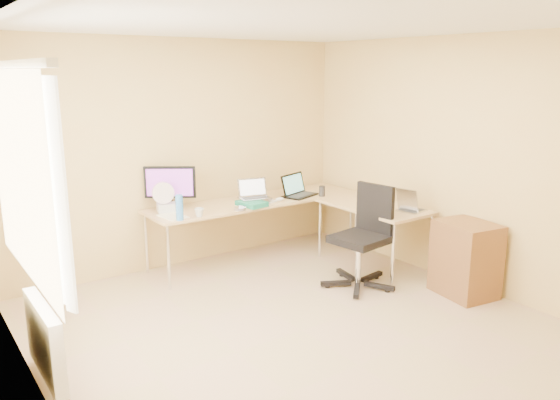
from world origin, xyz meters
TOP-DOWN VIEW (x-y plane):
  - floor at (0.00, 0.00)m, footprint 4.50×4.50m
  - ceiling at (0.00, 0.00)m, footprint 4.50×4.50m
  - wall_back at (0.00, 2.25)m, footprint 4.50×0.00m
  - wall_left at (-2.10, 0.00)m, footprint 0.00×4.50m
  - wall_right at (2.10, 0.00)m, footprint 0.00×4.50m
  - desk_main at (0.72, 1.85)m, footprint 2.65×0.70m
  - desk_return at (1.70, 0.85)m, footprint 0.70×1.30m
  - monitor at (-0.27, 2.05)m, footprint 0.57×0.47m
  - book_stack at (0.54, 1.64)m, footprint 0.28×0.35m
  - laptop_center at (0.64, 1.73)m, footprint 0.40×0.34m
  - laptop_black at (1.29, 1.71)m, footprint 0.51×0.44m
  - keyboard at (0.69, 1.64)m, footprint 0.38×0.18m
  - mouse at (0.94, 1.66)m, footprint 0.13×0.10m
  - mug at (-0.18, 1.55)m, footprint 0.10×0.10m
  - cd_stack at (0.33, 1.55)m, footprint 0.15×0.15m
  - water_bottle at (-0.40, 1.55)m, footprint 0.10×0.10m
  - papers at (-0.40, 1.73)m, footprint 0.26×0.34m
  - white_box at (-0.34, 1.96)m, footprint 0.29×0.24m
  - desk_fan at (-0.40, 1.99)m, footprint 0.29×0.29m
  - black_cup at (1.51, 1.55)m, footprint 0.09×0.09m
  - laptop_return at (1.85, 0.42)m, footprint 0.36×0.31m
  - office_chair at (1.12, 0.47)m, footprint 0.73×0.73m
  - cabinet at (1.85, -0.32)m, footprint 0.55×0.64m
  - radiator at (-2.03, 0.40)m, footprint 0.09×0.80m
  - window at (-2.05, 0.40)m, footprint 0.10×1.80m

SIDE VIEW (x-z plane):
  - floor at x=0.00m, z-range 0.00..0.00m
  - radiator at x=-2.03m, z-range 0.07..0.62m
  - cabinet at x=1.85m, z-range -0.04..0.76m
  - desk_main at x=0.72m, z-range 0.00..0.73m
  - desk_return at x=1.70m, z-range 0.00..0.73m
  - office_chair at x=1.12m, z-range -0.04..1.04m
  - papers at x=-0.40m, z-range 0.73..0.74m
  - keyboard at x=0.69m, z-range 0.73..0.75m
  - cd_stack at x=0.33m, z-range 0.73..0.76m
  - mouse at x=0.94m, z-range 0.73..0.77m
  - book_stack at x=0.54m, z-range 0.73..0.78m
  - white_box at x=-0.34m, z-range 0.73..0.82m
  - mug at x=-0.18m, z-range 0.73..0.82m
  - black_cup at x=1.51m, z-range 0.73..0.86m
  - laptop_return at x=1.85m, z-range 0.73..0.94m
  - water_bottle at x=-0.40m, z-range 0.73..1.00m
  - laptop_black at x=1.29m, z-range 0.73..1.00m
  - desk_fan at x=-0.40m, z-range 0.73..1.03m
  - laptop_center at x=0.64m, z-range 0.78..1.01m
  - monitor at x=-0.27m, z-range 0.73..1.22m
  - wall_back at x=0.00m, z-range -0.95..3.55m
  - wall_left at x=-2.10m, z-range -0.95..3.55m
  - wall_right at x=2.10m, z-range -0.95..3.55m
  - window at x=-2.05m, z-range 0.85..2.25m
  - ceiling at x=0.00m, z-range 2.60..2.60m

